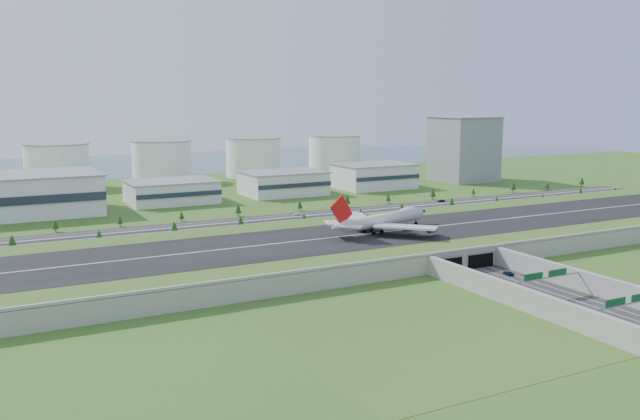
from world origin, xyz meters
name	(u,v)px	position (x,y,z in m)	size (l,w,h in m)	color
ground	(398,247)	(0.00, 0.00, 0.00)	(1200.00, 1200.00, 0.00)	#435D1D
airfield_deck	(398,239)	(0.00, -0.09, 4.12)	(520.00, 100.00, 9.20)	gray
underpass_road	(554,291)	(0.00, -99.42, 3.43)	(38.80, 120.40, 8.00)	#28282B
sign_gantry_near	(545,279)	(0.00, -95.04, 6.95)	(38.70, 0.70, 9.80)	gray
sign_gantry_far	(628,304)	(0.00, -130.04, 6.95)	(38.70, 0.70, 9.80)	gray
north_expressway	(310,217)	(0.00, 95.00, 0.06)	(560.00, 36.00, 0.12)	#28282B
tree_row	(326,208)	(9.85, 93.60, 4.61)	(505.07, 48.68, 8.41)	#3D2819
hangar_mid_a	(171,192)	(-60.00, 190.00, 7.50)	(58.00, 42.00, 15.00)	silver
hangar_mid_b	(283,183)	(25.00, 190.00, 8.50)	(58.00, 42.00, 17.00)	silver
hangar_mid_c	(374,176)	(105.00, 190.00, 9.50)	(58.00, 42.00, 19.00)	silver
office_tower	(464,149)	(200.00, 195.00, 27.50)	(46.00, 46.00, 55.00)	gray
fuel_tank_a	(57,166)	(-120.00, 310.00, 17.50)	(50.00, 50.00, 35.00)	white
fuel_tank_b	(162,161)	(-35.00, 310.00, 17.50)	(50.00, 50.00, 35.00)	white
fuel_tank_c	(254,157)	(50.00, 310.00, 17.50)	(50.00, 50.00, 35.00)	white
fuel_tank_d	(334,154)	(135.00, 310.00, 17.50)	(50.00, 50.00, 35.00)	white
bay_water	(154,163)	(0.00, 480.00, 0.03)	(1200.00, 260.00, 0.06)	#37566A
boeing_747	(382,220)	(-8.23, 2.02, 13.91)	(66.08, 61.69, 20.83)	silver
car_0	(518,295)	(-8.30, -90.41, 0.83)	(1.68, 4.18, 1.42)	#B2B2B7
car_1	(559,311)	(-9.46, -110.93, 0.79)	(1.42, 4.07, 1.34)	silver
car_2	(508,273)	(10.37, -65.13, 0.86)	(2.46, 5.34, 1.48)	#0C193D
car_4	(12,246)	(-167.50, 85.57, 0.82)	(1.64, 4.08, 1.39)	#57565B
car_5	(441,201)	(107.47, 104.99, 0.93)	(1.71, 4.92, 1.62)	black
car_6	(560,195)	(202.26, 86.22, 0.86)	(2.46, 5.33, 1.48)	#BBBCC0
car_7	(297,214)	(-5.53, 102.59, 0.88)	(2.14, 5.27, 1.53)	white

